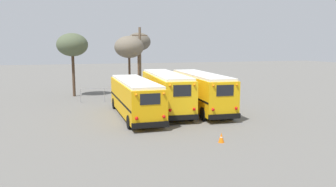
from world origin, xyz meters
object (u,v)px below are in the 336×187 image
(school_bus_2, at_px, (201,90))
(bare_tree_0, at_px, (72,45))
(bare_tree_1, at_px, (139,42))
(school_bus_0, at_px, (135,97))
(traffic_cone, at_px, (221,138))
(school_bus_1, at_px, (166,91))
(bare_tree_2, at_px, (129,47))
(utility_pole, at_px, (140,60))

(school_bus_2, distance_m, bare_tree_0, 16.27)
(bare_tree_0, relative_size, bare_tree_1, 0.96)
(school_bus_0, relative_size, bare_tree_0, 1.48)
(school_bus_0, relative_size, traffic_cone, 17.68)
(traffic_cone, bearing_deg, bare_tree_0, 110.92)
(school_bus_1, relative_size, school_bus_2, 1.01)
(bare_tree_2, xyz_separation_m, traffic_cone, (1.96, -19.76, -5.20))
(school_bus_0, xyz_separation_m, bare_tree_2, (1.56, 11.23, 3.87))
(school_bus_1, distance_m, bare_tree_0, 14.02)
(school_bus_0, relative_size, utility_pole, 1.34)
(bare_tree_2, bearing_deg, school_bus_0, -97.89)
(school_bus_0, relative_size, school_bus_2, 0.98)
(school_bus_1, relative_size, utility_pole, 1.38)
(school_bus_0, relative_size, bare_tree_1, 1.41)
(school_bus_1, distance_m, utility_pole, 11.10)
(school_bus_1, height_order, traffic_cone, school_bus_1)
(utility_pole, relative_size, bare_tree_1, 1.06)
(utility_pole, height_order, bare_tree_2, utility_pole)
(bare_tree_1, distance_m, bare_tree_2, 6.68)
(bare_tree_1, height_order, traffic_cone, bare_tree_1)
(school_bus_0, height_order, bare_tree_1, bare_tree_1)
(bare_tree_0, bearing_deg, school_bus_1, -55.81)
(bare_tree_0, bearing_deg, bare_tree_1, 29.83)
(school_bus_2, distance_m, bare_tree_2, 11.87)
(bare_tree_0, relative_size, traffic_cone, 11.95)
(school_bus_0, xyz_separation_m, school_bus_2, (6.02, 0.87, 0.16))
(school_bus_2, xyz_separation_m, bare_tree_0, (-10.57, 11.72, 3.94))
(bare_tree_0, bearing_deg, bare_tree_2, -12.54)
(school_bus_1, distance_m, bare_tree_1, 16.58)
(bare_tree_2, relative_size, traffic_cone, 11.45)
(school_bus_2, bearing_deg, school_bus_1, 169.04)
(school_bus_1, distance_m, bare_tree_2, 10.55)
(school_bus_1, bearing_deg, traffic_cone, -87.09)
(school_bus_0, xyz_separation_m, bare_tree_0, (-4.56, 12.59, 4.10))
(school_bus_2, xyz_separation_m, traffic_cone, (-2.50, -9.40, -1.49))
(bare_tree_1, bearing_deg, school_bus_2, -82.78)
(utility_pole, xyz_separation_m, traffic_cone, (0.50, -20.85, -3.75))
(bare_tree_2, bearing_deg, bare_tree_1, 69.22)
(school_bus_0, bearing_deg, utility_pole, 76.23)
(school_bus_0, xyz_separation_m, bare_tree_1, (3.92, 17.44, 4.47))
(traffic_cone, bearing_deg, school_bus_1, 92.91)
(bare_tree_1, relative_size, traffic_cone, 12.50)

